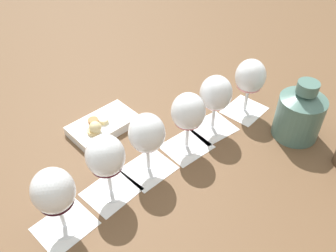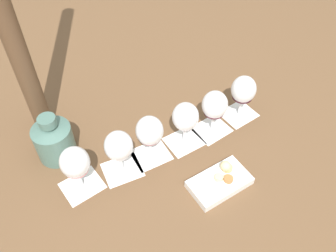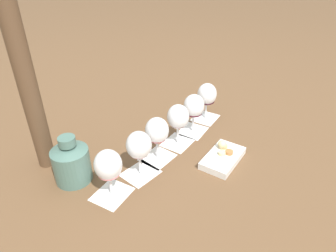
% 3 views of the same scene
% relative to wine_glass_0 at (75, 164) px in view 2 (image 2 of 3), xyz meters
% --- Properties ---
extents(ground_plane, '(8.00, 8.00, 0.00)m').
position_rel_wine_glass_0_xyz_m(ground_plane, '(0.27, -0.11, -0.11)').
color(ground_plane, brown).
extents(tasting_card_0, '(0.13, 0.12, 0.00)m').
position_rel_wine_glass_0_xyz_m(tasting_card_0, '(0.00, -0.00, -0.11)').
color(tasting_card_0, white).
rests_on(tasting_card_0, ground_plane).
extents(tasting_card_1, '(0.14, 0.14, 0.00)m').
position_rel_wine_glass_0_xyz_m(tasting_card_1, '(0.11, -0.05, -0.11)').
color(tasting_card_1, white).
rests_on(tasting_card_1, ground_plane).
extents(tasting_card_2, '(0.14, 0.13, 0.00)m').
position_rel_wine_glass_0_xyz_m(tasting_card_2, '(0.21, -0.08, -0.11)').
color(tasting_card_2, white).
rests_on(tasting_card_2, ground_plane).
extents(tasting_card_3, '(0.14, 0.13, 0.00)m').
position_rel_wine_glass_0_xyz_m(tasting_card_3, '(0.32, -0.13, -0.11)').
color(tasting_card_3, white).
rests_on(tasting_card_3, ground_plane).
extents(tasting_card_4, '(0.13, 0.12, 0.00)m').
position_rel_wine_glass_0_xyz_m(tasting_card_4, '(0.42, -0.17, -0.11)').
color(tasting_card_4, white).
rests_on(tasting_card_4, ground_plane).
extents(tasting_card_5, '(0.13, 0.12, 0.00)m').
position_rel_wine_glass_0_xyz_m(tasting_card_5, '(0.54, -0.20, -0.11)').
color(tasting_card_5, white).
rests_on(tasting_card_5, ground_plane).
extents(wine_glass_0, '(0.08, 0.08, 0.16)m').
position_rel_wine_glass_0_xyz_m(wine_glass_0, '(0.00, 0.00, 0.00)').
color(wine_glass_0, white).
rests_on(wine_glass_0, tasting_card_0).
extents(wine_glass_1, '(0.08, 0.08, 0.16)m').
position_rel_wine_glass_0_xyz_m(wine_glass_1, '(0.11, -0.05, -0.00)').
color(wine_glass_1, white).
rests_on(wine_glass_1, tasting_card_1).
extents(wine_glass_2, '(0.08, 0.08, 0.16)m').
position_rel_wine_glass_0_xyz_m(wine_glass_2, '(0.21, -0.08, -0.00)').
color(wine_glass_2, white).
rests_on(wine_glass_2, tasting_card_2).
extents(wine_glass_3, '(0.08, 0.08, 0.16)m').
position_rel_wine_glass_0_xyz_m(wine_glass_3, '(0.32, -0.13, -0.00)').
color(wine_glass_3, white).
rests_on(wine_glass_3, tasting_card_3).
extents(wine_glass_4, '(0.08, 0.08, 0.16)m').
position_rel_wine_glass_0_xyz_m(wine_glass_4, '(0.42, -0.17, -0.00)').
color(wine_glass_4, white).
rests_on(wine_glass_4, tasting_card_4).
extents(wine_glass_5, '(0.08, 0.08, 0.16)m').
position_rel_wine_glass_0_xyz_m(wine_glass_5, '(0.54, -0.20, 0.00)').
color(wine_glass_5, white).
rests_on(wine_glass_5, tasting_card_5).
extents(ceramic_vase, '(0.12, 0.12, 0.16)m').
position_rel_wine_glass_0_xyz_m(ceramic_vase, '(0.03, 0.15, -0.04)').
color(ceramic_vase, '#4C7066').
rests_on(ceramic_vase, ground_plane).
extents(snack_dish, '(0.20, 0.15, 0.06)m').
position_rel_wine_glass_0_xyz_m(snack_dish, '(0.26, -0.31, -0.09)').
color(snack_dish, white).
rests_on(snack_dish, ground_plane).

